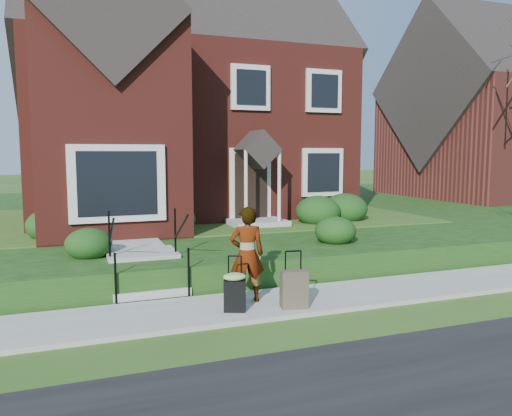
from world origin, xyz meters
name	(u,v)px	position (x,y,z in m)	size (l,w,h in m)	color
ground	(299,302)	(0.00, 0.00, 0.00)	(120.00, 120.00, 0.00)	#2D5119
sidewalk	(299,300)	(0.00, 0.00, 0.04)	(60.00, 1.60, 0.08)	#9E9B93
terrace	(274,211)	(4.00, 10.90, 0.30)	(44.00, 20.00, 0.60)	#15370F
walkway	(128,234)	(-2.50, 5.00, 0.63)	(1.20, 6.00, 0.06)	#9E9B93
main_house	(177,79)	(-0.21, 9.61, 5.26)	(10.40, 10.20, 9.40)	maroon
neighbour_house	(501,100)	(16.00, 11.00, 5.25)	(9.40, 8.00, 9.20)	maroon
front_steps	(145,266)	(-2.50, 1.84, 0.47)	(1.40, 2.02, 1.50)	#9E9B93
foundation_shrubs	(252,214)	(0.82, 4.79, 1.03)	(9.75, 4.38, 0.96)	#123510
woman	(247,254)	(-0.95, 0.17, 0.93)	(0.62, 0.41, 1.69)	#999999
suitcase_black	(235,290)	(-1.34, -0.31, 0.44)	(0.48, 0.44, 0.94)	black
suitcase_olive	(294,289)	(-0.33, -0.47, 0.41)	(0.49, 0.33, 0.98)	#4F4534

